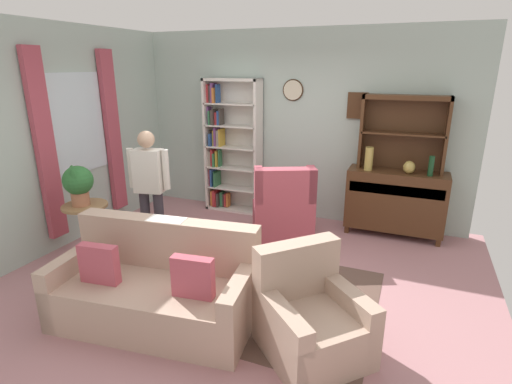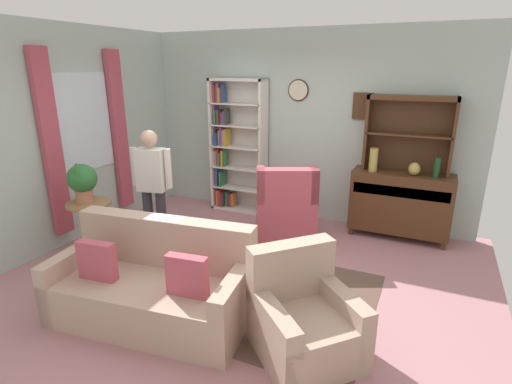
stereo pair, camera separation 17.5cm
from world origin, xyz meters
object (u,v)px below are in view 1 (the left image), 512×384
(sideboard_hutch, at_px, (404,123))
(potted_plant_large, at_px, (78,183))
(armchair_floral, at_px, (311,320))
(plant_stand, at_px, (88,226))
(bookshelf, at_px, (229,148))
(vase_tall, at_px, (369,159))
(bottle_wine, at_px, (431,166))
(book_stack, at_px, (212,240))
(vase_round, at_px, (409,167))
(potted_plant_small, at_px, (81,263))
(coffee_table, at_px, (203,245))
(person_reading, at_px, (150,185))
(wingback_chair, at_px, (283,213))
(couch_floral, at_px, (157,289))
(sideboard, at_px, (395,200))

(sideboard_hutch, bearing_deg, potted_plant_large, -145.40)
(armchair_floral, distance_m, plant_stand, 2.96)
(bookshelf, distance_m, vase_tall, 2.19)
(vase_tall, bearing_deg, bottle_wine, -0.66)
(armchair_floral, bearing_deg, book_stack, 148.99)
(vase_round, height_order, book_stack, vase_round)
(sideboard_hutch, bearing_deg, armchair_floral, -99.00)
(armchair_floral, height_order, potted_plant_small, armchair_floral)
(vase_tall, xyz_separation_m, vase_round, (0.52, 0.01, -0.07))
(coffee_table, bearing_deg, person_reading, 164.83)
(wingback_chair, xyz_separation_m, book_stack, (-0.41, -1.25, 0.06))
(bottle_wine, height_order, armchair_floral, bottle_wine)
(couch_floral, xyz_separation_m, plant_stand, (-1.47, 0.68, 0.13))
(bookshelf, height_order, bottle_wine, bookshelf)
(wingback_chair, height_order, book_stack, wingback_chair)
(sideboard, relative_size, armchair_floral, 1.20)
(vase_tall, bearing_deg, sideboard, 11.63)
(bookshelf, distance_m, book_stack, 2.28)
(wingback_chair, height_order, coffee_table, wingback_chair)
(wingback_chair, relative_size, plant_stand, 1.47)
(vase_round, xyz_separation_m, potted_plant_small, (-3.25, -2.52, -0.81))
(potted_plant_small, xyz_separation_m, coffee_table, (1.21, 0.61, 0.16))
(armchair_floral, relative_size, potted_plant_small, 3.34)
(potted_plant_large, xyz_separation_m, person_reading, (0.64, 0.48, -0.08))
(couch_floral, relative_size, coffee_table, 2.37)
(vase_round, relative_size, potted_plant_small, 0.52)
(bottle_wine, bearing_deg, coffee_table, -140.58)
(vase_round, xyz_separation_m, couch_floral, (-2.02, -2.82, -0.69))
(bookshelf, relative_size, potted_plant_large, 4.46)
(bookshelf, distance_m, sideboard_hutch, 2.63)
(vase_tall, bearing_deg, sideboard_hutch, 25.89)
(armchair_floral, relative_size, coffee_table, 1.35)
(sideboard, distance_m, potted_plant_small, 4.07)
(wingback_chair, relative_size, person_reading, 0.68)
(couch_floral, xyz_separation_m, book_stack, (0.09, 0.91, 0.13))
(wingback_chair, distance_m, potted_plant_small, 2.55)
(bottle_wine, distance_m, plant_stand, 4.35)
(armchair_floral, xyz_separation_m, potted_plant_small, (-2.66, 0.19, -0.10))
(book_stack, bearing_deg, wingback_chair, 71.90)
(bottle_wine, relative_size, plant_stand, 0.37)
(person_reading, bearing_deg, coffee_table, -15.17)
(potted_plant_small, relative_size, person_reading, 0.21)
(vase_tall, height_order, plant_stand, vase_tall)
(bottle_wine, bearing_deg, couch_floral, -129.12)
(bookshelf, relative_size, sideboard_hutch, 1.91)
(bottle_wine, height_order, wingback_chair, bottle_wine)
(sideboard_hutch, distance_m, wingback_chair, 2.00)
(bottle_wine, relative_size, book_stack, 1.45)
(wingback_chair, bearing_deg, armchair_floral, -65.61)
(armchair_floral, distance_m, potted_plant_large, 3.06)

